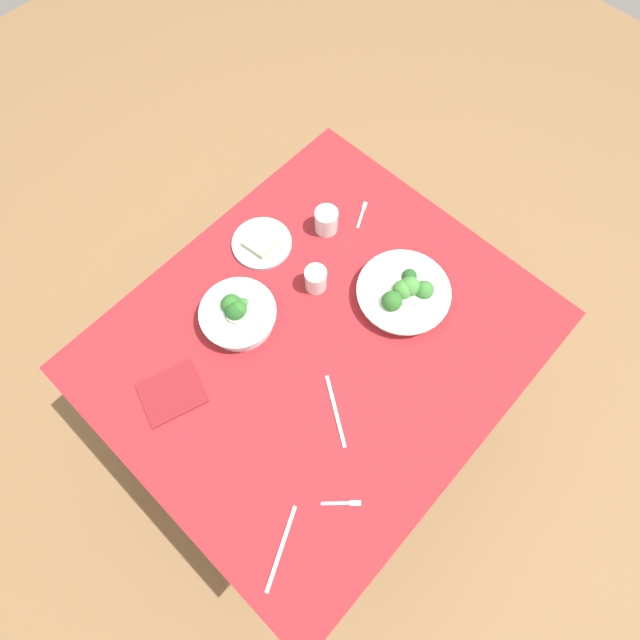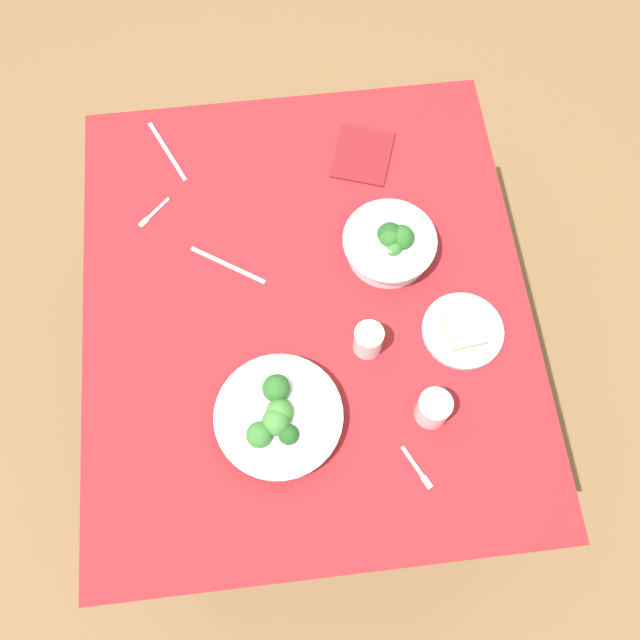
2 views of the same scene
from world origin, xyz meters
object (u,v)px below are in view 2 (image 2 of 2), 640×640
at_px(broccoli_bowl_far, 390,244).
at_px(water_glass_side, 433,408).
at_px(table_knife_right, 167,151).
at_px(broccoli_bowl_near, 278,417).
at_px(table_knife_left, 228,265).
at_px(fork_by_far_bowl, 153,214).
at_px(bread_side_plate, 463,330).
at_px(fork_by_near_bowl, 418,469).
at_px(water_glass_center, 368,340).
at_px(napkin_folded_upper, 363,155).

relative_size(broccoli_bowl_far, water_glass_side, 2.66).
height_order(broccoli_bowl_far, table_knife_right, broccoli_bowl_far).
xyz_separation_m(broccoli_bowl_near, table_knife_left, (-0.39, -0.09, -0.03)).
bearing_deg(table_knife_right, broccoli_bowl_far, 31.25).
xyz_separation_m(water_glass_side, fork_by_far_bowl, (-0.57, -0.59, -0.04)).
height_order(broccoli_bowl_near, bread_side_plate, broccoli_bowl_near).
relative_size(fork_by_near_bowl, table_knife_right, 0.47).
height_order(water_glass_center, fork_by_near_bowl, water_glass_center).
bearing_deg(table_knife_right, water_glass_center, 11.95).
relative_size(broccoli_bowl_far, bread_side_plate, 1.18).
bearing_deg(broccoli_bowl_far, water_glass_side, 4.45).
bearing_deg(table_knife_right, fork_by_far_bowl, -37.41).
distance_m(bread_side_plate, water_glass_side, 0.21).
relative_size(broccoli_bowl_far, fork_by_far_bowl, 2.74).
bearing_deg(broccoli_bowl_far, broccoli_bowl_near, -38.22).
xyz_separation_m(water_glass_side, fork_by_near_bowl, (0.12, -0.05, -0.04)).
bearing_deg(broccoli_bowl_near, napkin_folded_upper, 157.28).
relative_size(broccoli_bowl_near, napkin_folded_upper, 1.69).
bearing_deg(bread_side_plate, napkin_folded_upper, -162.36).
height_order(fork_by_near_bowl, napkin_folded_upper, napkin_folded_upper).
relative_size(bread_side_plate, fork_by_near_bowl, 1.92).
bearing_deg(water_glass_center, water_glass_side, 34.19).
bearing_deg(bread_side_plate, fork_by_near_bowl, -27.36).
distance_m(water_glass_center, fork_by_near_bowl, 0.30).
xyz_separation_m(water_glass_center, table_knife_right, (-0.59, -0.44, -0.04)).
xyz_separation_m(broccoli_bowl_near, table_knife_right, (-0.73, -0.22, -0.03)).
distance_m(water_glass_side, fork_by_far_bowl, 0.83).
bearing_deg(table_knife_left, water_glass_side, 168.81).
bearing_deg(water_glass_center, broccoli_bowl_near, -55.55).
relative_size(water_glass_center, water_glass_side, 0.99).
relative_size(water_glass_side, table_knife_right, 0.41).
bearing_deg(fork_by_far_bowl, water_glass_side, 91.74).
distance_m(broccoli_bowl_near, fork_by_far_bowl, 0.61).
distance_m(water_glass_center, water_glass_side, 0.21).
distance_m(fork_by_far_bowl, table_knife_left, 0.24).
height_order(broccoli_bowl_near, table_knife_left, broccoli_bowl_near).
height_order(broccoli_bowl_near, fork_by_near_bowl, broccoli_bowl_near).
distance_m(broccoli_bowl_near, table_knife_left, 0.40).
height_order(broccoli_bowl_far, broccoli_bowl_near, broccoli_bowl_far).
bearing_deg(fork_by_far_bowl, table_knife_right, -146.85).
bearing_deg(water_glass_center, napkin_folded_upper, 173.16).
bearing_deg(fork_by_far_bowl, bread_side_plate, 106.49).
relative_size(water_glass_side, fork_by_far_bowl, 1.03).
bearing_deg(table_knife_left, napkin_folded_upper, -109.58).
xyz_separation_m(bread_side_plate, fork_by_far_bowl, (-0.39, -0.70, -0.01)).
bearing_deg(broccoli_bowl_near, fork_by_near_bowl, 63.69).
xyz_separation_m(water_glass_center, napkin_folded_upper, (-0.52, 0.06, -0.04)).
distance_m(water_glass_side, table_knife_left, 0.59).
height_order(broccoli_bowl_near, table_knife_right, broccoli_bowl_near).
xyz_separation_m(broccoli_bowl_near, napkin_folded_upper, (-0.66, 0.28, -0.03)).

